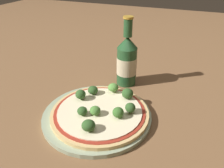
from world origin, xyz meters
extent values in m
plane|color=brown|center=(0.00, 0.00, 0.00)|extent=(3.00, 3.00, 0.00)
cylinder|color=#93A384|center=(0.01, -0.03, 0.01)|extent=(0.29, 0.29, 0.01)
cylinder|color=tan|center=(0.02, -0.03, 0.02)|extent=(0.26, 0.26, 0.01)
cylinder|color=maroon|center=(0.02, -0.03, 0.02)|extent=(0.24, 0.24, 0.00)
cylinder|color=beige|center=(0.02, -0.03, 0.02)|extent=(0.22, 0.22, 0.00)
cylinder|color=#7A9E5B|center=(-0.03, 0.04, 0.03)|extent=(0.01, 0.01, 0.01)
ellipsoid|color=#2D5123|center=(-0.03, 0.04, 0.04)|extent=(0.03, 0.03, 0.02)
cylinder|color=#7A9E5B|center=(-0.05, 0.00, 0.03)|extent=(0.01, 0.01, 0.01)
ellipsoid|color=#2D5123|center=(-0.05, 0.00, 0.04)|extent=(0.03, 0.03, 0.03)
cylinder|color=#7A9E5B|center=(0.02, 0.07, 0.03)|extent=(0.01, 0.01, 0.01)
ellipsoid|color=#568E3D|center=(0.02, 0.07, 0.04)|extent=(0.03, 0.03, 0.02)
cylinder|color=#7A9E5B|center=(0.07, -0.04, 0.03)|extent=(0.01, 0.01, 0.01)
ellipsoid|color=#386628|center=(0.07, -0.04, 0.04)|extent=(0.03, 0.03, 0.03)
cylinder|color=#7A9E5B|center=(0.10, -0.01, 0.03)|extent=(0.01, 0.01, 0.01)
ellipsoid|color=#2D5123|center=(0.10, -0.01, 0.04)|extent=(0.03, 0.03, 0.02)
cylinder|color=#7A9E5B|center=(-0.01, -0.06, 0.03)|extent=(0.01, 0.01, 0.01)
ellipsoid|color=#2D5123|center=(-0.01, -0.06, 0.04)|extent=(0.03, 0.03, 0.02)
cylinder|color=#7A9E5B|center=(0.07, 0.06, 0.03)|extent=(0.01, 0.01, 0.01)
ellipsoid|color=#2D5123|center=(0.07, 0.06, 0.04)|extent=(0.03, 0.03, 0.03)
cylinder|color=#7A9E5B|center=(0.03, -0.11, 0.03)|extent=(0.01, 0.01, 0.01)
ellipsoid|color=#2D5123|center=(0.03, -0.11, 0.04)|extent=(0.03, 0.03, 0.02)
cylinder|color=#7A9E5B|center=(0.02, -0.05, 0.03)|extent=(0.01, 0.01, 0.01)
ellipsoid|color=#477A33|center=(0.02, -0.05, 0.04)|extent=(0.03, 0.03, 0.02)
cylinder|color=#234C28|center=(0.02, 0.18, 0.06)|extent=(0.06, 0.06, 0.13)
cylinder|color=#C6B793|center=(0.02, 0.18, 0.07)|extent=(0.07, 0.07, 0.06)
cone|color=#234C28|center=(0.02, 0.18, 0.14)|extent=(0.06, 0.06, 0.04)
cylinder|color=#234C28|center=(0.02, 0.18, 0.19)|extent=(0.03, 0.03, 0.05)
cylinder|color=#B7892D|center=(0.02, 0.18, 0.22)|extent=(0.03, 0.03, 0.01)
camera|label=1|loc=(0.22, -0.44, 0.37)|focal=35.00mm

